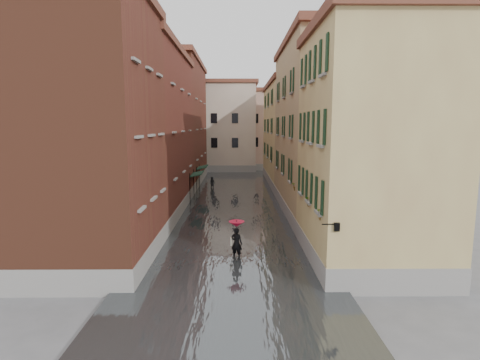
{
  "coord_description": "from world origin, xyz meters",
  "views": [
    {
      "loc": [
        0.32,
        -20.71,
        7.11
      ],
      "look_at": [
        0.52,
        6.93,
        3.0
      ],
      "focal_mm": 28.0,
      "sensor_mm": 36.0,
      "label": 1
    }
  ],
  "objects": [
    {
      "name": "awning_near",
      "position": [
        -3.49,
        13.99,
        2.47
      ],
      "size": [
        1.09,
        3.09,
        2.8
      ],
      "color": "#142F1F",
      "rests_on": "ground"
    },
    {
      "name": "building_right_mid",
      "position": [
        7.0,
        9.0,
        6.5
      ],
      "size": [
        6.0,
        14.0,
        13.0
      ],
      "primitive_type": "cube",
      "color": "#9A805D",
      "rests_on": "ground"
    },
    {
      "name": "wall_lantern",
      "position": [
        4.33,
        -6.0,
        3.01
      ],
      "size": [
        0.71,
        0.22,
        0.35
      ],
      "color": "black",
      "rests_on": "ground"
    },
    {
      "name": "floodwater",
      "position": [
        0.0,
        13.0,
        0.1
      ],
      "size": [
        10.0,
        60.0,
        0.2
      ],
      "primitive_type": "cube",
      "color": "#44494B",
      "rests_on": "ground"
    },
    {
      "name": "building_end_cream",
      "position": [
        -3.0,
        38.0,
        6.5
      ],
      "size": [
        12.0,
        9.0,
        13.0
      ],
      "primitive_type": "cube",
      "color": "beige",
      "rests_on": "ground"
    },
    {
      "name": "building_right_far",
      "position": [
        7.0,
        24.0,
        5.75
      ],
      "size": [
        6.0,
        16.0,
        11.5
      ],
      "primitive_type": "cube",
      "color": "tan",
      "rests_on": "ground"
    },
    {
      "name": "pedestrian_main",
      "position": [
        0.27,
        -1.57,
        1.2
      ],
      "size": [
        0.86,
        0.86,
        2.06
      ],
      "color": "black",
      "rests_on": "ground"
    },
    {
      "name": "ground",
      "position": [
        0.0,
        0.0,
        0.0
      ],
      "size": [
        120.0,
        120.0,
        0.0
      ],
      "primitive_type": "plane",
      "color": "#5A595C",
      "rests_on": "ground"
    },
    {
      "name": "building_left_near",
      "position": [
        -7.0,
        -2.0,
        6.5
      ],
      "size": [
        6.0,
        8.0,
        13.0
      ],
      "primitive_type": "cube",
      "color": "brown",
      "rests_on": "ground"
    },
    {
      "name": "building_left_far",
      "position": [
        -7.0,
        24.0,
        7.0
      ],
      "size": [
        6.0,
        16.0,
        14.0
      ],
      "primitive_type": "cube",
      "color": "brown",
      "rests_on": "ground"
    },
    {
      "name": "building_right_near",
      "position": [
        7.0,
        -2.0,
        5.75
      ],
      "size": [
        6.0,
        8.0,
        11.5
      ],
      "primitive_type": "cube",
      "color": "tan",
      "rests_on": "ground"
    },
    {
      "name": "pedestrian_far",
      "position": [
        -2.43,
        19.95,
        0.71
      ],
      "size": [
        0.84,
        0.76,
        1.41
      ],
      "primitive_type": "imported",
      "rotation": [
        0.0,
        0.0,
        -0.4
      ],
      "color": "black",
      "rests_on": "ground"
    },
    {
      "name": "window_planters",
      "position": [
        4.12,
        -1.15,
        3.51
      ],
      "size": [
        0.59,
        8.31,
        0.84
      ],
      "color": "#A16634",
      "rests_on": "ground"
    },
    {
      "name": "awning_far",
      "position": [
        -3.49,
        19.43,
        2.47
      ],
      "size": [
        1.09,
        3.06,
        2.8
      ],
      "color": "#142F1F",
      "rests_on": "ground"
    },
    {
      "name": "building_end_pink",
      "position": [
        6.0,
        40.0,
        6.0
      ],
      "size": [
        10.0,
        9.0,
        12.0
      ],
      "primitive_type": "cube",
      "color": "tan",
      "rests_on": "ground"
    },
    {
      "name": "building_left_mid",
      "position": [
        -7.0,
        9.0,
        6.25
      ],
      "size": [
        6.0,
        14.0,
        12.5
      ],
      "primitive_type": "cube",
      "color": "#5C251D",
      "rests_on": "ground"
    }
  ]
}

